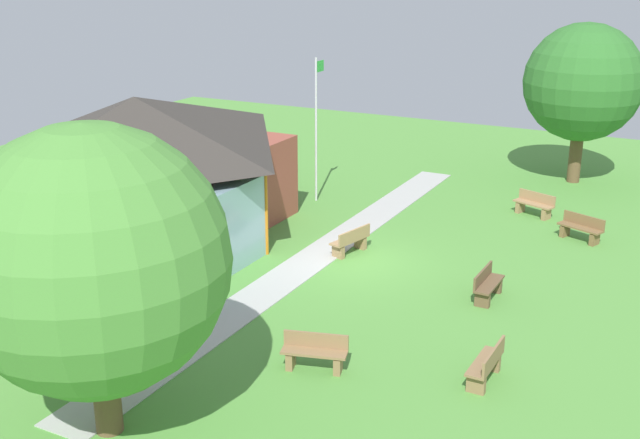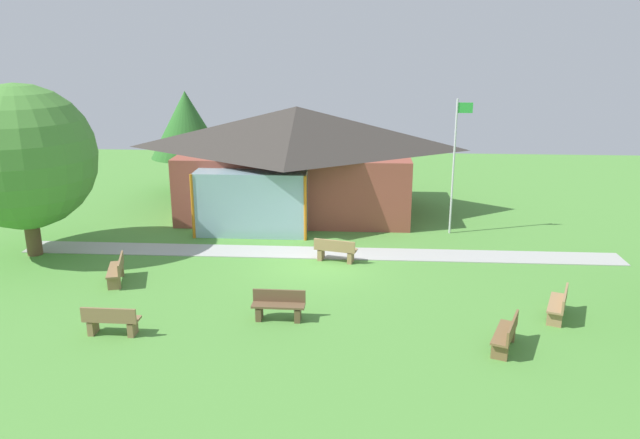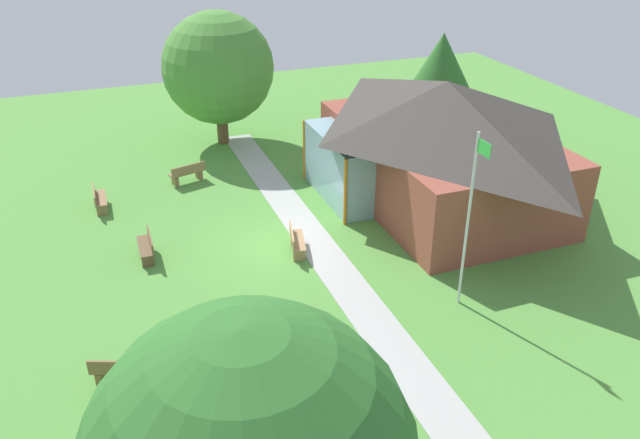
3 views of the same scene
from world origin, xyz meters
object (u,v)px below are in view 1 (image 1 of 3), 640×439
(bench_rear_near_path, at_px, (351,241))
(tree_far_east, at_px, (583,83))
(bench_mid_left, at_px, (315,353))
(pavilion, at_px, (141,168))
(bench_front_right, at_px, (581,229))
(tree_west_hedge, at_px, (94,260))
(bench_front_center, at_px, (487,285))
(bench_lawn_far_right, at_px, (534,205))
(flagpole, at_px, (317,123))
(bench_front_left, at_px, (487,365))

(bench_rear_near_path, xyz_separation_m, tree_far_east, (11.80, -4.61, 3.70))
(bench_mid_left, bearing_deg, pavilion, -44.91)
(bench_mid_left, distance_m, bench_front_right, 12.22)
(pavilion, bearing_deg, tree_west_hedge, -144.41)
(bench_front_center, bearing_deg, bench_lawn_far_right, -174.93)
(bench_rear_near_path, bearing_deg, tree_west_hedge, -166.35)
(bench_front_center, bearing_deg, flagpole, -124.41)
(bench_mid_left, relative_size, bench_front_right, 1.00)
(tree_west_hedge, bearing_deg, bench_mid_left, -31.23)
(flagpole, height_order, tree_west_hedge, tree_west_hedge)
(tree_far_east, bearing_deg, bench_front_center, -179.20)
(pavilion, xyz_separation_m, bench_lawn_far_right, (8.59, -10.69, -2.07))
(flagpole, height_order, bench_rear_near_path, flagpole)
(bench_mid_left, relative_size, bench_lawn_far_right, 1.00)
(bench_front_right, bearing_deg, pavilion, 49.69)
(bench_mid_left, relative_size, bench_front_center, 1.04)
(bench_lawn_far_right, bearing_deg, flagpole, 35.24)
(tree_far_east, bearing_deg, flagpole, 131.37)
(bench_mid_left, xyz_separation_m, bench_front_center, (5.60, -2.37, 0.00))
(bench_lawn_far_right, xyz_separation_m, tree_far_east, (5.28, -0.39, 3.70))
(bench_mid_left, height_order, bench_front_center, same)
(pavilion, height_order, bench_mid_left, pavilion)
(bench_mid_left, bearing_deg, tree_far_east, -112.51)
(tree_west_hedge, bearing_deg, bench_front_right, -21.67)
(bench_rear_near_path, bearing_deg, bench_mid_left, -147.09)
(flagpole, bearing_deg, bench_front_left, -136.87)
(flagpole, relative_size, tree_west_hedge, 0.87)
(bench_front_right, distance_m, tree_west_hedge, 17.18)
(bench_mid_left, xyz_separation_m, tree_west_hedge, (-4.06, 2.46, 3.23))
(flagpole, bearing_deg, bench_front_center, -125.34)
(bench_lawn_far_right, relative_size, bench_front_right, 1.00)
(bench_front_left, xyz_separation_m, tree_west_hedge, (-5.31, 6.08, 3.23))
(bench_rear_near_path, distance_m, tree_west_hedge, 11.53)
(flagpole, height_order, bench_front_center, flagpole)
(pavilion, bearing_deg, tree_far_east, -38.62)
(bench_lawn_far_right, xyz_separation_m, bench_front_right, (-1.90, -1.97, 0.00))
(pavilion, height_order, bench_lawn_far_right, pavilion)
(tree_west_hedge, bearing_deg, flagpole, 12.91)
(flagpole, distance_m, bench_mid_left, 13.30)
(bench_front_center, xyz_separation_m, bench_lawn_far_right, (7.93, 0.57, 0.00))
(bench_front_center, relative_size, bench_lawn_far_right, 0.97)
(bench_mid_left, height_order, bench_front_left, same)
(bench_front_right, bearing_deg, bench_lawn_far_right, -22.12)
(pavilion, xyz_separation_m, tree_west_hedge, (-8.99, -6.44, 1.16))
(pavilion, xyz_separation_m, bench_front_center, (0.66, -11.27, -2.07))
(bench_front_center, bearing_deg, bench_front_right, 167.85)
(bench_front_center, distance_m, bench_front_right, 6.18)
(bench_rear_near_path, relative_size, bench_front_center, 1.04)
(bench_front_right, bearing_deg, bench_front_center, 98.77)
(bench_front_left, bearing_deg, bench_front_center, 17.04)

